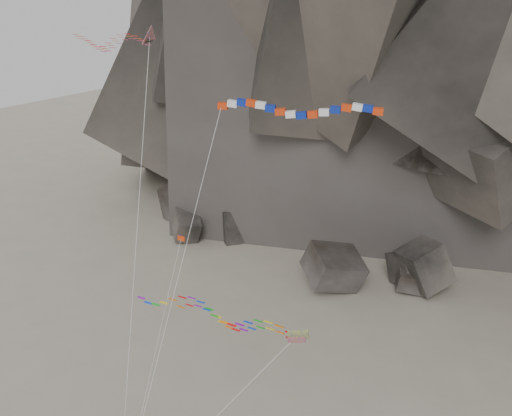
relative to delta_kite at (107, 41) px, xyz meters
The scene contains 5 objects.
boulder_field 48.11m from the delta_kite, 65.90° to the left, with size 81.17×16.08×10.67m.
delta_kite is the anchor object (origin of this frame).
banner_kite 14.59m from the delta_kite, ahead, with size 11.06×13.90×26.89m.
parafoil_kite 20.19m from the delta_kite, ahead, with size 14.76×10.67×12.08m.
pennant_kite 17.65m from the delta_kite, ahead, with size 3.81×11.23×15.66m.
Camera 1 is at (26.33, -30.55, 36.39)m, focal length 45.00 mm.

